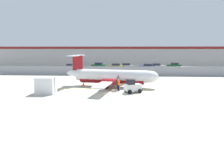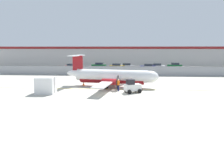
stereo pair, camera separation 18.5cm
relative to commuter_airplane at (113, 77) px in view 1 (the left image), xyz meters
The scene contains 18 objects.
ground_plane 2.81m from the commuter_airplane, 73.52° to the right, with size 140.00×140.00×0.01m.
perimeter_fence 13.81m from the commuter_airplane, 87.28° to the left, with size 98.00×0.10×2.10m.
parking_lot_strip 25.34m from the commuter_airplane, 88.51° to the left, with size 98.00×17.00×0.12m.
background_building 43.81m from the commuter_airplane, 89.14° to the left, with size 91.00×8.10×6.50m.
commuter_airplane is the anchor object (origin of this frame).
baggage_tug 5.39m from the commuter_airplane, 56.87° to the right, with size 2.58×2.12×1.88m.
ground_crew_worker 3.62m from the commuter_airplane, 74.07° to the right, with size 0.47×0.51×1.70m.
cargo_container 10.42m from the commuter_airplane, 146.45° to the right, with size 2.46×2.07×2.20m.
traffic_cone_near_left 5.16m from the commuter_airplane, 169.56° to the left, with size 0.36×0.36×0.64m.
traffic_cone_near_right 2.39m from the commuter_airplane, 103.45° to the left, with size 0.36×0.36×0.64m.
parked_car_0 28.45m from the commuter_airplane, 117.52° to the left, with size 4.38×2.42×1.58m.
parked_car_1 24.08m from the commuter_airplane, 117.08° to the left, with size 4.31×2.23×1.58m.
parked_car_2 31.48m from the commuter_airplane, 101.74° to the left, with size 4.38×2.40×1.58m.
parked_car_3 27.34m from the commuter_airplane, 91.76° to the left, with size 4.35×2.34×1.58m.
parked_car_4 28.64m from the commuter_airplane, 86.00° to the left, with size 4.24×2.08×1.58m.
parked_car_5 27.55m from the commuter_airplane, 73.74° to the left, with size 4.26×2.13×1.58m.
parked_car_6 30.18m from the commuter_airplane, 69.60° to the left, with size 4.27×2.15×1.58m.
parked_car_7 35.36m from the commuter_airplane, 63.05° to the left, with size 4.39×2.43×1.58m.
Camera 1 is at (1.50, -29.61, 6.10)m, focal length 35.00 mm.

